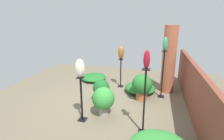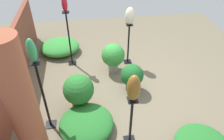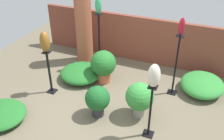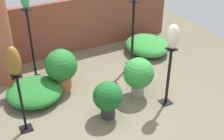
{
  "view_description": "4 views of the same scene",
  "coord_description": "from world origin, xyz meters",
  "px_view_note": "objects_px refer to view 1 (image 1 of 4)",
  "views": [
    {
      "loc": [
        4.57,
        1.23,
        2.38
      ],
      "look_at": [
        0.22,
        0.12,
        1.09
      ],
      "focal_mm": 28.0,
      "sensor_mm": 36.0,
      "label": 1
    },
    {
      "loc": [
        -3.71,
        0.7,
        3.42
      ],
      "look_at": [
        -0.3,
        0.2,
        0.8
      ],
      "focal_mm": 35.0,
      "sensor_mm": 36.0,
      "label": 2
    },
    {
      "loc": [
        1.78,
        -3.99,
        3.66
      ],
      "look_at": [
        0.1,
        0.08,
        0.92
      ],
      "focal_mm": 42.0,
      "sensor_mm": 36.0,
      "label": 3
    },
    {
      "loc": [
        -1.93,
        -4.02,
        3.48
      ],
      "look_at": [
        0.17,
        0.02,
        0.71
      ],
      "focal_mm": 50.0,
      "sensor_mm": 36.0,
      "label": 4
    }
  ],
  "objects_px": {
    "pedestal_ivory": "(82,101)",
    "pedestal_ruby": "(144,105)",
    "art_vase_ivory": "(80,68)",
    "pedestal_jade": "(162,76)",
    "potted_plant_front_right": "(103,99)",
    "potted_plant_mid_right": "(101,89)",
    "pedestal_bronze": "(121,74)",
    "art_vase_ruby": "(147,59)",
    "potted_plant_near_pillar": "(142,85)",
    "art_vase_bronze": "(121,53)",
    "art_vase_jade": "(165,44)",
    "brick_pillar": "(169,60)"
  },
  "relations": [
    {
      "from": "art_vase_ruby",
      "to": "pedestal_bronze",
      "type": "bearing_deg",
      "value": -158.55
    },
    {
      "from": "pedestal_bronze",
      "to": "art_vase_ruby",
      "type": "height_order",
      "value": "art_vase_ruby"
    },
    {
      "from": "potted_plant_mid_right",
      "to": "pedestal_bronze",
      "type": "bearing_deg",
      "value": 166.43
    },
    {
      "from": "pedestal_ruby",
      "to": "potted_plant_mid_right",
      "type": "distance_m",
      "value": 1.87
    },
    {
      "from": "brick_pillar",
      "to": "art_vase_bronze",
      "type": "height_order",
      "value": "brick_pillar"
    },
    {
      "from": "potted_plant_mid_right",
      "to": "pedestal_ruby",
      "type": "bearing_deg",
      "value": 46.79
    },
    {
      "from": "pedestal_bronze",
      "to": "art_vase_jade",
      "type": "relative_size",
      "value": 2.51
    },
    {
      "from": "pedestal_bronze",
      "to": "art_vase_ruby",
      "type": "bearing_deg",
      "value": 21.45
    },
    {
      "from": "pedestal_jade",
      "to": "pedestal_ruby",
      "type": "xyz_separation_m",
      "value": [
        2.03,
        -0.42,
        -0.02
      ]
    },
    {
      "from": "art_vase_ivory",
      "to": "pedestal_jade",
      "type": "bearing_deg",
      "value": 134.61
    },
    {
      "from": "potted_plant_front_right",
      "to": "art_vase_jade",
      "type": "bearing_deg",
      "value": 136.71
    },
    {
      "from": "pedestal_ivory",
      "to": "art_vase_jade",
      "type": "bearing_deg",
      "value": 134.61
    },
    {
      "from": "art_vase_ivory",
      "to": "potted_plant_front_right",
      "type": "relative_size",
      "value": 0.56
    },
    {
      "from": "brick_pillar",
      "to": "potted_plant_front_right",
      "type": "height_order",
      "value": "brick_pillar"
    },
    {
      "from": "brick_pillar",
      "to": "art_vase_bronze",
      "type": "bearing_deg",
      "value": -91.56
    },
    {
      "from": "pedestal_jade",
      "to": "art_vase_ruby",
      "type": "relative_size",
      "value": 3.9
    },
    {
      "from": "pedestal_ruby",
      "to": "potted_plant_mid_right",
      "type": "relative_size",
      "value": 2.14
    },
    {
      "from": "art_vase_bronze",
      "to": "potted_plant_near_pillar",
      "type": "height_order",
      "value": "art_vase_bronze"
    },
    {
      "from": "pedestal_ruby",
      "to": "art_vase_jade",
      "type": "bearing_deg",
      "value": 168.38
    },
    {
      "from": "art_vase_jade",
      "to": "potted_plant_front_right",
      "type": "xyz_separation_m",
      "value": [
        1.55,
        -1.46,
        -1.24
      ]
    },
    {
      "from": "brick_pillar",
      "to": "potted_plant_near_pillar",
      "type": "xyz_separation_m",
      "value": [
        0.9,
        -0.78,
        -0.65
      ]
    },
    {
      "from": "pedestal_bronze",
      "to": "potted_plant_front_right",
      "type": "height_order",
      "value": "pedestal_bronze"
    },
    {
      "from": "art_vase_jade",
      "to": "potted_plant_front_right",
      "type": "bearing_deg",
      "value": -43.29
    },
    {
      "from": "potted_plant_near_pillar",
      "to": "potted_plant_front_right",
      "type": "distance_m",
      "value": 1.46
    },
    {
      "from": "potted_plant_front_right",
      "to": "art_vase_bronze",
      "type": "bearing_deg",
      "value": 179.53
    },
    {
      "from": "pedestal_ivory",
      "to": "pedestal_ruby",
      "type": "height_order",
      "value": "pedestal_ruby"
    },
    {
      "from": "pedestal_jade",
      "to": "potted_plant_front_right",
      "type": "height_order",
      "value": "pedestal_jade"
    },
    {
      "from": "art_vase_ivory",
      "to": "potted_plant_near_pillar",
      "type": "xyz_separation_m",
      "value": [
        -1.51,
        1.31,
        -0.85
      ]
    },
    {
      "from": "pedestal_bronze",
      "to": "potted_plant_mid_right",
      "type": "height_order",
      "value": "pedestal_bronze"
    },
    {
      "from": "pedestal_ivory",
      "to": "art_vase_jade",
      "type": "distance_m",
      "value": 2.93
    },
    {
      "from": "potted_plant_mid_right",
      "to": "pedestal_ivory",
      "type": "bearing_deg",
      "value": -7.23
    },
    {
      "from": "art_vase_ivory",
      "to": "art_vase_jade",
      "type": "distance_m",
      "value": 2.7
    },
    {
      "from": "pedestal_ivory",
      "to": "pedestal_ruby",
      "type": "xyz_separation_m",
      "value": [
        0.15,
        1.49,
        0.17
      ]
    },
    {
      "from": "pedestal_ruby",
      "to": "art_vase_ivory",
      "type": "relative_size",
      "value": 3.36
    },
    {
      "from": "pedestal_ivory",
      "to": "brick_pillar",
      "type": "bearing_deg",
      "value": 139.02
    },
    {
      "from": "potted_plant_front_right",
      "to": "potted_plant_mid_right",
      "type": "bearing_deg",
      "value": -158.65
    },
    {
      "from": "art_vase_ruby",
      "to": "potted_plant_mid_right",
      "type": "xyz_separation_m",
      "value": [
        -1.26,
        -1.35,
        -1.25
      ]
    },
    {
      "from": "pedestal_ivory",
      "to": "art_vase_ruby",
      "type": "distance_m",
      "value": 1.88
    },
    {
      "from": "art_vase_ruby",
      "to": "potted_plant_near_pillar",
      "type": "relative_size",
      "value": 0.47
    },
    {
      "from": "art_vase_ivory",
      "to": "brick_pillar",
      "type": "bearing_deg",
      "value": 139.02
    },
    {
      "from": "pedestal_ruby",
      "to": "potted_plant_front_right",
      "type": "distance_m",
      "value": 1.17
    },
    {
      "from": "art_vase_ruby",
      "to": "potted_plant_front_right",
      "type": "distance_m",
      "value": 1.65
    },
    {
      "from": "art_vase_ruby",
      "to": "potted_plant_front_right",
      "type": "xyz_separation_m",
      "value": [
        -0.48,
        -1.04,
        -1.19
      ]
    },
    {
      "from": "pedestal_jade",
      "to": "art_vase_bronze",
      "type": "xyz_separation_m",
      "value": [
        -0.57,
        -1.44,
        0.59
      ]
    },
    {
      "from": "potted_plant_near_pillar",
      "to": "potted_plant_mid_right",
      "type": "relative_size",
      "value": 1.21
    },
    {
      "from": "art_vase_bronze",
      "to": "art_vase_jade",
      "type": "bearing_deg",
      "value": 68.34
    },
    {
      "from": "art_vase_jade",
      "to": "pedestal_jade",
      "type": "bearing_deg",
      "value": -90.0
    },
    {
      "from": "pedestal_ruby",
      "to": "potted_plant_near_pillar",
      "type": "relative_size",
      "value": 1.77
    },
    {
      "from": "brick_pillar",
      "to": "art_vase_ivory",
      "type": "distance_m",
      "value": 3.19
    },
    {
      "from": "pedestal_jade",
      "to": "art_vase_ivory",
      "type": "height_order",
      "value": "art_vase_ivory"
    }
  ]
}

